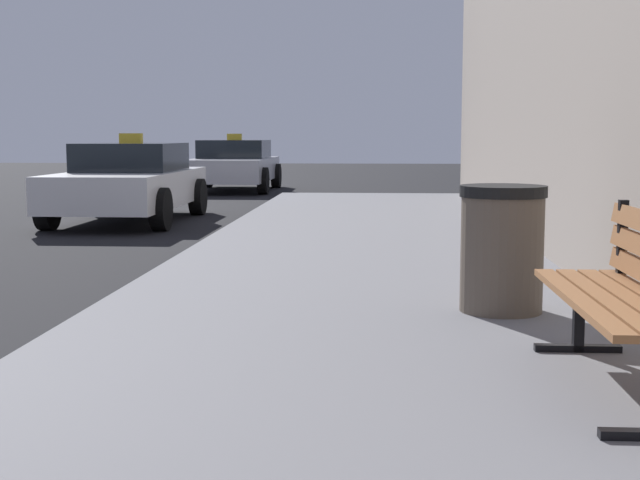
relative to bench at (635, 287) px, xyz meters
name	(u,v)px	position (x,y,z in m)	size (l,w,h in m)	color
bench	(635,287)	(0.00, 0.00, 0.00)	(0.52, 1.74, 0.89)	brown
trash_bin	(502,248)	(-0.39, 1.92, -0.06)	(0.61, 0.61, 0.90)	brown
car_white	(129,182)	(-5.32, 9.67, -0.02)	(1.93, 4.12, 1.43)	white
car_silver	(234,165)	(-4.95, 17.66, -0.02)	(2.07, 4.07, 1.43)	#B7B7BF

